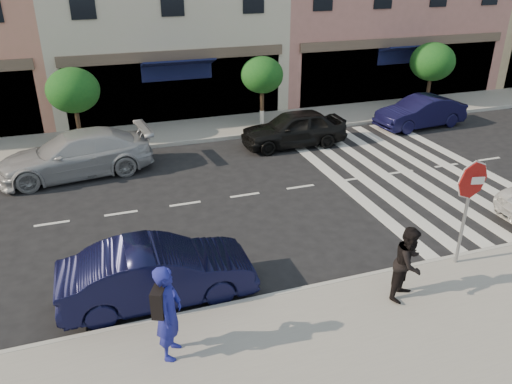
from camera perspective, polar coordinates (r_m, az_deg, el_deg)
name	(u,v)px	position (r m, az deg, el deg)	size (l,w,h in m)	color
ground	(291,258)	(13.23, 4.05, -7.51)	(120.00, 120.00, 0.00)	black
sidewalk_near	(364,353)	(10.56, 12.26, -17.54)	(60.00, 4.50, 0.15)	gray
sidewalk_far	(198,130)	(22.78, -6.69, 7.07)	(60.00, 3.00, 0.15)	gray
street_tree_wb	(73,91)	(21.54, -20.18, 10.82)	(2.10, 2.10, 3.06)	#473323
street_tree_c	(262,75)	(22.78, 0.70, 13.19)	(1.90, 1.90, 3.04)	#473323
street_tree_ea	(432,62)	(27.09, 19.51, 13.84)	(2.20, 2.20, 3.19)	#473323
stop_sign	(470,191)	(12.81, 23.30, 0.09)	(0.95, 0.27, 2.77)	gray
photographer	(169,312)	(9.72, -9.94, -13.38)	(0.72, 0.48, 1.99)	navy
walker	(409,263)	(11.62, 17.06, -7.78)	(0.86, 0.67, 1.76)	black
car_near_mid	(158,273)	(11.57, -11.15, -9.04)	(1.52, 4.36, 1.44)	black
car_far_left	(76,154)	(18.91, -19.92, 4.06)	(2.18, 5.35, 1.55)	#A8A9AE
car_far_mid	(294,128)	(20.73, 4.32, 7.25)	(1.75, 4.34, 1.48)	black
car_far_right	(420,112)	(24.28, 18.28, 8.66)	(1.48, 4.25, 1.40)	black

